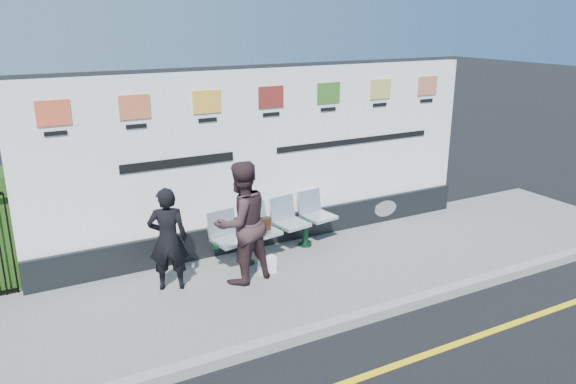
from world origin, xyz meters
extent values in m
plane|color=black|center=(0.00, 0.00, 0.00)|extent=(80.00, 80.00, 0.00)
cube|color=slate|center=(0.00, 2.50, 0.06)|extent=(14.00, 3.00, 0.12)
cube|color=gray|center=(0.00, 1.00, 0.07)|extent=(14.00, 0.18, 0.14)
cube|color=yellow|center=(0.00, 0.00, 0.00)|extent=(14.00, 0.10, 0.01)
cube|color=black|center=(0.50, 3.85, 0.37)|extent=(8.00, 0.30, 0.50)
cube|color=white|center=(0.50, 3.85, 1.87)|extent=(8.00, 0.14, 2.50)
imported|color=black|center=(-1.57, 2.96, 0.89)|extent=(0.65, 0.53, 1.53)
imported|color=#372426|center=(-0.54, 2.69, 1.04)|extent=(1.02, 0.87, 1.84)
cube|color=black|center=(0.06, 3.26, 0.72)|extent=(0.27, 0.12, 0.21)
cube|color=white|center=(-0.10, 2.74, 0.25)|extent=(0.26, 0.15, 0.26)
camera|label=1|loc=(-3.58, -4.39, 3.92)|focal=35.00mm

